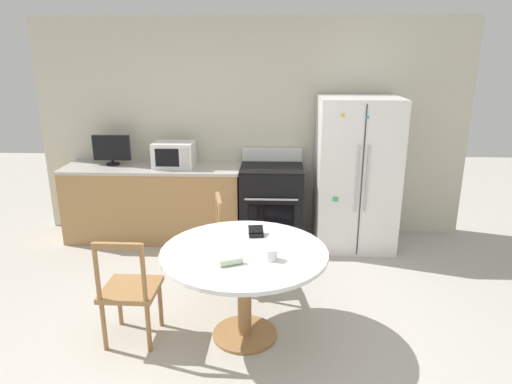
# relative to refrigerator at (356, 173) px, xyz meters

# --- Properties ---
(ground_plane) EXTENTS (14.00, 14.00, 0.00)m
(ground_plane) POSITION_rel_refrigerator_xyz_m (-1.22, -2.20, -0.86)
(ground_plane) COLOR #B2ADA3
(back_wall) EXTENTS (5.20, 0.10, 2.60)m
(back_wall) POSITION_rel_refrigerator_xyz_m (-1.22, 0.45, 0.44)
(back_wall) COLOR beige
(back_wall) RESTS_ON ground_plane
(kitchen_counter) EXTENTS (2.10, 0.64, 0.90)m
(kitchen_counter) POSITION_rel_refrigerator_xyz_m (-2.38, 0.09, -0.41)
(kitchen_counter) COLOR #AD7F4C
(kitchen_counter) RESTS_ON ground_plane
(refrigerator) EXTENTS (0.89, 0.80, 1.73)m
(refrigerator) POSITION_rel_refrigerator_xyz_m (0.00, 0.00, 0.00)
(refrigerator) COLOR white
(refrigerator) RESTS_ON ground_plane
(oven_range) EXTENTS (0.72, 0.68, 1.08)m
(oven_range) POSITION_rel_refrigerator_xyz_m (-0.96, 0.07, -0.40)
(oven_range) COLOR black
(oven_range) RESTS_ON ground_plane
(microwave) EXTENTS (0.47, 0.36, 0.29)m
(microwave) POSITION_rel_refrigerator_xyz_m (-2.11, 0.09, 0.18)
(microwave) COLOR white
(microwave) RESTS_ON kitchen_counter
(countertop_tv) EXTENTS (0.44, 0.16, 0.36)m
(countertop_tv) POSITION_rel_refrigerator_xyz_m (-2.87, 0.15, 0.23)
(countertop_tv) COLOR black
(countertop_tv) RESTS_ON kitchen_counter
(dining_table) EXTENTS (1.28, 1.28, 0.75)m
(dining_table) POSITION_rel_refrigerator_xyz_m (-1.15, -1.91, -0.25)
(dining_table) COLOR white
(dining_table) RESTS_ON ground_plane
(dining_chair_far) EXTENTS (0.49, 0.49, 0.90)m
(dining_chair_far) POSITION_rel_refrigerator_xyz_m (-1.29, -1.04, -0.43)
(dining_chair_far) COLOR #9E7042
(dining_chair_far) RESTS_ON ground_plane
(dining_chair_left) EXTENTS (0.43, 0.43, 0.90)m
(dining_chair_left) POSITION_rel_refrigerator_xyz_m (-2.03, -2.00, -0.43)
(dining_chair_left) COLOR #9E7042
(dining_chair_left) RESTS_ON ground_plane
(candle_glass) EXTENTS (0.09, 0.09, 0.08)m
(candle_glass) POSITION_rel_refrigerator_xyz_m (-0.94, -2.07, -0.08)
(candle_glass) COLOR silver
(candle_glass) RESTS_ON dining_table
(folded_napkin) EXTENTS (0.18, 0.12, 0.05)m
(folded_napkin) POSITION_rel_refrigerator_xyz_m (-1.23, -2.17, -0.09)
(folded_napkin) COLOR beige
(folded_napkin) RESTS_ON dining_table
(wallet) EXTENTS (0.13, 0.14, 0.07)m
(wallet) POSITION_rel_refrigerator_xyz_m (-1.07, -1.61, -0.09)
(wallet) COLOR black
(wallet) RESTS_ON dining_table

